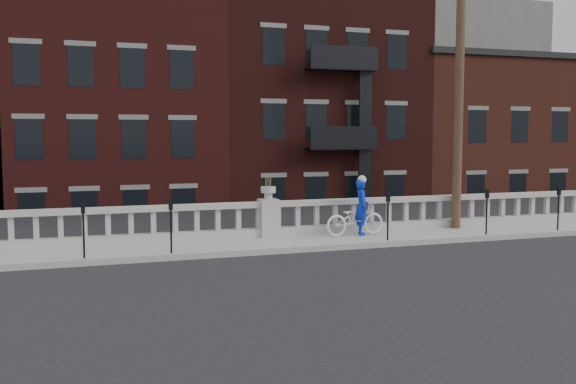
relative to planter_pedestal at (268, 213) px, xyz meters
name	(u,v)px	position (x,y,z in m)	size (l,w,h in m)	color
ground	(317,267)	(0.00, -3.95, -0.83)	(120.00, 120.00, 0.00)	black
sidewalk	(278,244)	(0.00, -0.95, -0.76)	(32.00, 2.20, 0.15)	#9C9A91
balustrade	(268,220)	(0.00, 0.00, -0.19)	(28.00, 0.34, 1.03)	#9C9A91
planter_pedestal	(268,213)	(0.00, 0.00, 0.00)	(0.55, 0.55, 1.76)	#9C9A91
lower_level	(181,143)	(0.56, 19.09, 1.80)	(80.00, 44.00, 20.80)	#605E59
utility_pole	(460,68)	(6.20, -0.35, 4.41)	(1.60, 0.28, 10.00)	#422D1E
parking_meter_a	(83,224)	(-5.23, -1.80, 0.17)	(0.10, 0.09, 1.36)	black
parking_meter_b	(171,220)	(-3.12, -1.80, 0.17)	(0.10, 0.09, 1.36)	black
parking_meter_c	(388,211)	(3.00, -1.80, 0.17)	(0.10, 0.09, 1.36)	black
parking_meter_d	(487,207)	(6.30, -1.80, 0.17)	(0.10, 0.09, 1.36)	black
parking_meter_e	(559,203)	(8.95, -1.80, 0.17)	(0.10, 0.09, 1.36)	black
bicycle	(355,219)	(2.51, -0.64, -0.18)	(0.66, 1.90, 1.00)	white
cyclist	(362,207)	(2.72, -0.65, 0.16)	(0.61, 0.40, 1.68)	#0C27BC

